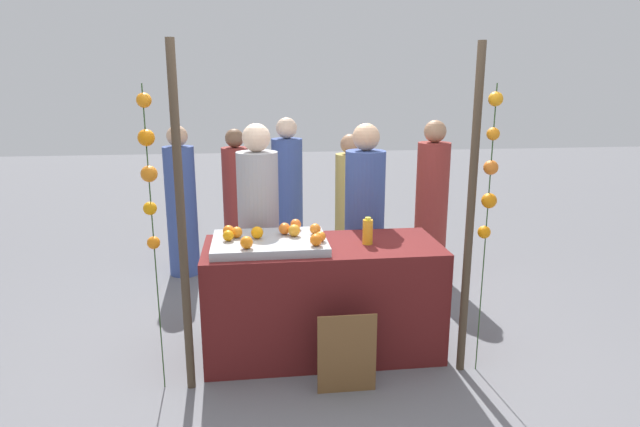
{
  "coord_description": "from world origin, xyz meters",
  "views": [
    {
      "loc": [
        -0.49,
        -3.8,
        2.03
      ],
      "look_at": [
        0.0,
        0.15,
        1.05
      ],
      "focal_mm": 30.33,
      "sensor_mm": 36.0,
      "label": 1
    }
  ],
  "objects_px": {
    "stall_counter": "(322,298)",
    "chalkboard_sign": "(347,354)",
    "juice_bottle": "(368,231)",
    "orange_0": "(257,233)",
    "vendor_left": "(259,233)",
    "orange_1": "(285,229)",
    "vendor_right": "(364,229)"
  },
  "relations": [
    {
      "from": "vendor_right",
      "to": "vendor_left",
      "type": "bearing_deg",
      "value": -178.55
    },
    {
      "from": "orange_0",
      "to": "juice_bottle",
      "type": "xyz_separation_m",
      "value": [
        0.81,
        -0.04,
        -0.01
      ]
    },
    {
      "from": "stall_counter",
      "to": "orange_1",
      "type": "relative_size",
      "value": 19.76
    },
    {
      "from": "orange_1",
      "to": "juice_bottle",
      "type": "bearing_deg",
      "value": -11.68
    },
    {
      "from": "vendor_left",
      "to": "vendor_right",
      "type": "distance_m",
      "value": 0.91
    },
    {
      "from": "vendor_right",
      "to": "juice_bottle",
      "type": "bearing_deg",
      "value": -99.75
    },
    {
      "from": "orange_1",
      "to": "chalkboard_sign",
      "type": "xyz_separation_m",
      "value": [
        0.36,
        -0.69,
        -0.69
      ]
    },
    {
      "from": "orange_0",
      "to": "vendor_left",
      "type": "bearing_deg",
      "value": 88.32
    },
    {
      "from": "chalkboard_sign",
      "to": "vendor_left",
      "type": "distance_m",
      "value": 1.41
    },
    {
      "from": "stall_counter",
      "to": "juice_bottle",
      "type": "height_order",
      "value": "juice_bottle"
    },
    {
      "from": "juice_bottle",
      "to": "vendor_right",
      "type": "xyz_separation_m",
      "value": [
        0.11,
        0.65,
        -0.16
      ]
    },
    {
      "from": "chalkboard_sign",
      "to": "juice_bottle",
      "type": "bearing_deg",
      "value": 66.45
    },
    {
      "from": "stall_counter",
      "to": "chalkboard_sign",
      "type": "distance_m",
      "value": 0.62
    },
    {
      "from": "orange_1",
      "to": "vendor_right",
      "type": "height_order",
      "value": "vendor_right"
    },
    {
      "from": "vendor_left",
      "to": "vendor_right",
      "type": "height_order",
      "value": "vendor_left"
    },
    {
      "from": "juice_bottle",
      "to": "chalkboard_sign",
      "type": "bearing_deg",
      "value": -113.55
    },
    {
      "from": "chalkboard_sign",
      "to": "vendor_left",
      "type": "bearing_deg",
      "value": 114.7
    },
    {
      "from": "stall_counter",
      "to": "vendor_left",
      "type": "xyz_separation_m",
      "value": [
        -0.46,
        0.6,
        0.37
      ]
    },
    {
      "from": "orange_1",
      "to": "stall_counter",
      "type": "bearing_deg",
      "value": -19.92
    },
    {
      "from": "orange_0",
      "to": "vendor_right",
      "type": "distance_m",
      "value": 1.12
    },
    {
      "from": "stall_counter",
      "to": "chalkboard_sign",
      "type": "xyz_separation_m",
      "value": [
        0.09,
        -0.6,
        -0.16
      ]
    },
    {
      "from": "chalkboard_sign",
      "to": "vendor_right",
      "type": "relative_size",
      "value": 0.33
    },
    {
      "from": "juice_bottle",
      "to": "chalkboard_sign",
      "type": "relative_size",
      "value": 0.36
    },
    {
      "from": "orange_1",
      "to": "vendor_right",
      "type": "distance_m",
      "value": 0.9
    },
    {
      "from": "vendor_left",
      "to": "vendor_right",
      "type": "xyz_separation_m",
      "value": [
        0.91,
        0.02,
        -0.0
      ]
    },
    {
      "from": "stall_counter",
      "to": "chalkboard_sign",
      "type": "height_order",
      "value": "stall_counter"
    },
    {
      "from": "juice_bottle",
      "to": "vendor_right",
      "type": "height_order",
      "value": "vendor_right"
    },
    {
      "from": "stall_counter",
      "to": "juice_bottle",
      "type": "distance_m",
      "value": 0.62
    },
    {
      "from": "chalkboard_sign",
      "to": "orange_1",
      "type": "bearing_deg",
      "value": 117.39
    },
    {
      "from": "vendor_left",
      "to": "orange_0",
      "type": "bearing_deg",
      "value": -91.68
    },
    {
      "from": "stall_counter",
      "to": "chalkboard_sign",
      "type": "relative_size",
      "value": 3.1
    },
    {
      "from": "orange_0",
      "to": "juice_bottle",
      "type": "height_order",
      "value": "juice_bottle"
    }
  ]
}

